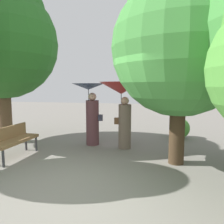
{
  "coord_description": "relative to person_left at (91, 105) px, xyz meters",
  "views": [
    {
      "loc": [
        1.49,
        -3.64,
        1.91
      ],
      "look_at": [
        0.0,
        3.58,
        1.03
      ],
      "focal_mm": 35.07,
      "sensor_mm": 36.0,
      "label": 1
    }
  ],
  "objects": [
    {
      "name": "bush_path_left",
      "position": [
        2.92,
        1.52,
        -0.91
      ],
      "size": [
        0.74,
        0.74,
        0.74
      ],
      "primitive_type": "sphere",
      "color": "#4C9338",
      "rests_on": "ground"
    },
    {
      "name": "tree_far_back",
      "position": [
        2.58,
        -1.25,
        1.74
      ],
      "size": [
        3.22,
        3.22,
        4.82
      ],
      "color": "#42301E",
      "rests_on": "ground"
    },
    {
      "name": "park_bench",
      "position": [
        -1.65,
        -1.68,
        -0.77
      ],
      "size": [
        0.55,
        1.52,
        0.83
      ],
      "rotation": [
        0.0,
        0.0,
        1.53
      ],
      "color": "#38383D",
      "rests_on": "ground"
    },
    {
      "name": "person_left",
      "position": [
        0.0,
        0.0,
        0.0
      ],
      "size": [
        1.05,
        1.05,
        1.99
      ],
      "rotation": [
        0.0,
        0.0,
        1.52
      ],
      "color": "#563338",
      "rests_on": "ground"
    },
    {
      "name": "ground_plane",
      "position": [
        0.6,
        -3.08,
        -1.28
      ],
      "size": [
        40.0,
        40.0,
        0.0
      ],
      "primitive_type": "plane",
      "color": "slate"
    },
    {
      "name": "tree_near_left",
      "position": [
        -2.99,
        -0.22,
        2.32
      ],
      "size": [
        3.68,
        3.68,
        5.67
      ],
      "color": "brown",
      "rests_on": "ground"
    },
    {
      "name": "person_right",
      "position": [
        1.05,
        -0.19,
        0.28
      ],
      "size": [
        1.32,
        1.32,
        2.03
      ],
      "rotation": [
        0.0,
        0.0,
        1.52
      ],
      "color": "#6B5B4C",
      "rests_on": "ground"
    }
  ]
}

